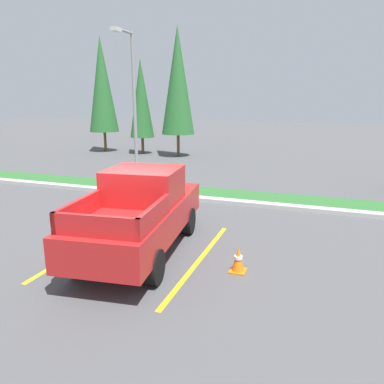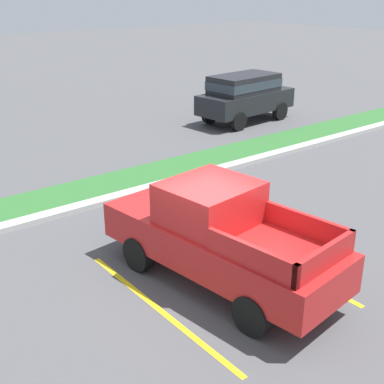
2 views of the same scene
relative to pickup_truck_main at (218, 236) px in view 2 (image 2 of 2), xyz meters
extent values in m
plane|color=#4C4C4F|center=(-0.28, 0.09, -1.04)|extent=(120.00, 120.00, 0.00)
cube|color=yellow|center=(-1.54, -0.05, -1.04)|extent=(0.12, 4.80, 0.01)
cube|color=yellow|center=(1.56, -0.05, -1.04)|extent=(0.12, 4.80, 0.01)
cube|color=#B2B2AD|center=(-0.28, 5.09, -0.97)|extent=(56.00, 0.40, 0.15)
cube|color=#2D662D|center=(-0.28, 6.19, -1.01)|extent=(56.00, 1.80, 0.06)
cylinder|color=black|center=(-1.02, 1.39, -0.66)|extent=(0.37, 0.79, 0.76)
cylinder|color=black|center=(0.67, 1.59, -0.66)|extent=(0.37, 0.79, 0.76)
cylinder|color=black|center=(-0.65, -1.69, -0.66)|extent=(0.37, 0.79, 0.76)
cylinder|color=black|center=(1.03, -1.49, -0.66)|extent=(0.37, 0.79, 0.76)
cube|color=red|center=(0.01, -0.05, -0.16)|extent=(2.51, 5.39, 0.76)
cube|color=red|center=(-0.03, 0.25, 0.64)|extent=(1.94, 1.80, 0.84)
cube|color=#2D3842|center=(-0.13, 1.06, 0.69)|extent=(1.61, 0.25, 0.63)
cube|color=red|center=(-0.66, -1.59, 0.44)|extent=(0.33, 1.90, 0.44)
cube|color=red|center=(1.02, -1.39, 0.44)|extent=(0.33, 1.90, 0.44)
cube|color=red|center=(0.29, -2.38, 0.44)|extent=(1.80, 0.31, 0.44)
cube|color=silver|center=(-0.30, 2.48, -0.40)|extent=(1.81, 0.37, 0.28)
cylinder|color=black|center=(11.11, 10.41, -0.64)|extent=(0.82, 0.33, 0.80)
cylinder|color=black|center=(11.26, 8.71, -0.64)|extent=(0.82, 0.33, 0.80)
cylinder|color=black|center=(8.32, 10.17, -0.64)|extent=(0.82, 0.33, 0.80)
cylinder|color=black|center=(8.47, 8.48, -0.64)|extent=(0.82, 0.33, 0.80)
cube|color=black|center=(9.79, 9.44, -0.12)|extent=(4.74, 2.22, 0.84)
cube|color=black|center=(9.64, 9.43, 0.68)|extent=(3.23, 1.94, 0.76)
cube|color=#2D3842|center=(9.64, 9.43, 0.66)|extent=(3.27, 1.98, 0.36)
cube|color=orange|center=(2.57, -0.35, -1.02)|extent=(0.36, 0.36, 0.04)
cone|color=orange|center=(2.57, -0.35, -0.72)|extent=(0.28, 0.28, 0.56)
cylinder|color=white|center=(2.57, -0.35, -0.69)|extent=(0.19, 0.19, 0.07)
camera|label=1|loc=(4.16, -7.89, 2.73)|focal=34.55mm
camera|label=2|loc=(-6.14, -6.96, 4.66)|focal=48.28mm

